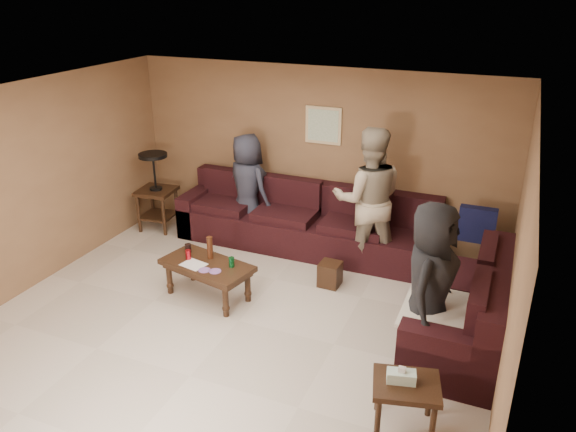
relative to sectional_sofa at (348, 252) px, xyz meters
The scene contains 10 objects.
room 2.18m from the sectional_sofa, 118.22° to the right, with size 5.60×5.50×2.50m.
sectional_sofa is the anchor object (origin of this frame).
coffee_table 1.83m from the sectional_sofa, 139.72° to the right, with size 1.19×0.77×0.74m.
end_table_left 3.16m from the sectional_sofa, behind, with size 0.58×0.58×1.20m.
side_table_right 2.70m from the sectional_sofa, 62.88° to the right, with size 0.65×0.58×0.61m.
waste_bin 0.41m from the sectional_sofa, 109.93° to the right, with size 0.26×0.26×0.31m, color #321D10.
wall_art 1.82m from the sectional_sofa, 126.63° to the left, with size 0.52×0.04×0.52m.
person_left 1.87m from the sectional_sofa, 161.51° to the left, with size 0.77×0.50×1.57m, color #292B39.
person_middle 0.72m from the sectional_sofa, 67.52° to the left, with size 0.93×0.72×1.91m, color tan.
person_right 1.90m from the sectional_sofa, 48.31° to the right, with size 0.83×0.54×1.69m, color black.
Camera 1 is at (2.59, -4.74, 3.57)m, focal length 35.00 mm.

